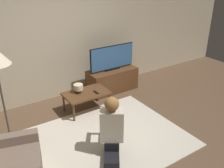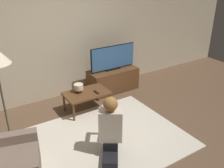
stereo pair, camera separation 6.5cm
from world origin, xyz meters
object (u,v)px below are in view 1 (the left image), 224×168
table_lamp (78,88)px  tv (112,58)px  person_kneeling (112,126)px  coffee_table (86,95)px

table_lamp → tv: bearing=21.4°
tv → table_lamp: 1.16m
person_kneeling → table_lamp: size_ratio=5.33×
person_kneeling → table_lamp: (0.17, 1.44, -0.00)m
tv → table_lamp: bearing=-158.6°
coffee_table → table_lamp: 0.21m
coffee_table → person_kneeling: bearing=-102.2°
tv → table_lamp: size_ratio=6.08×
tv → table_lamp: tv is taller
table_lamp → person_kneeling: bearing=-96.9°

